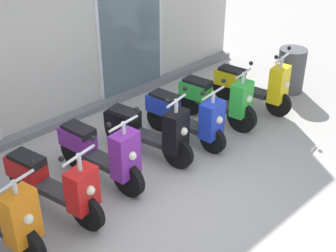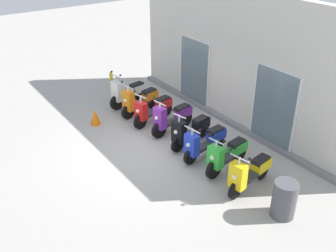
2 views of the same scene
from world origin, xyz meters
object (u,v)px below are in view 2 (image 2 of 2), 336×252
Objects in this scene: scooter_green at (227,155)px; curb_bollard at (111,81)px; scooter_yellow at (249,172)px; traffic_cone at (95,117)px; scooter_black at (190,130)px; scooter_white at (128,92)px; trash_bin at (284,199)px; scooter_red at (153,109)px; scooter_blue at (204,142)px; scooter_orange at (139,100)px; scooter_purple at (172,118)px.

curb_bollard is (-6.45, 0.06, -0.11)m from scooter_green.
traffic_cone is (-5.18, -1.57, -0.22)m from scooter_yellow.
scooter_black is at bearing -0.43° from curb_bollard.
curb_bollard is at bearing 141.43° from traffic_cone.
scooter_white is 1.55m from curb_bollard.
trash_bin is at bearing -3.68° from scooter_yellow.
scooter_red is 1.89× the size of trash_bin.
curb_bollard is at bearing 179.46° from scooter_green.
scooter_black is 1.56m from scooter_green.
scooter_blue is at bearing 178.48° from scooter_yellow.
curb_bollard is at bearing 173.68° from scooter_white.
scooter_orange reaches higher than trash_bin.
scooter_white is at bearing 179.43° from trash_bin.
traffic_cone is 0.74× the size of curb_bollard.
scooter_blue is at bearing 177.63° from trash_bin.
scooter_white is at bearing -179.63° from scooter_red.
scooter_yellow is (5.02, 0.01, -0.01)m from scooter_orange.
scooter_yellow is at bearing -6.72° from scooter_green.
scooter_black is 3.59m from trash_bin.
scooter_red is at bearing -179.11° from scooter_blue.
scooter_orange is 1.01× the size of scooter_green.
scooter_black is 1.03× the size of scooter_green.
scooter_purple is at bearing 177.34° from scooter_blue.
scooter_purple is 4.49m from trash_bin.
traffic_cone is (-2.71, -1.70, -0.22)m from scooter_black.
curb_bollard is at bearing 175.57° from scooter_orange.
scooter_white is 1.80× the size of trash_bin.
scooter_purple is at bearing 177.52° from trash_bin.
scooter_red reaches higher than trash_bin.
scooter_purple is 2.49m from traffic_cone.
scooter_blue is 2.99× the size of traffic_cone.
scooter_purple is 3.37m from scooter_yellow.
scooter_purple is at bearing -0.64° from curb_bollard.
scooter_green reaches higher than curb_bollard.
scooter_green is at bearing 21.37° from traffic_cone.
scooter_blue reaches higher than trash_bin.
scooter_yellow is 3.03× the size of traffic_cone.
scooter_white is at bearing 179.24° from scooter_orange.
scooter_black reaches higher than scooter_blue.
scooter_yellow reaches higher than scooter_green.
scooter_purple is (1.65, 0.14, 0.01)m from scooter_orange.
scooter_purple reaches higher than traffic_cone.
curb_bollard is (-7.35, 0.17, -0.13)m from scooter_yellow.
scooter_green is at bearing 174.97° from trash_bin.
traffic_cone is at bearing -95.72° from scooter_orange.
scooter_purple is at bearing 4.71° from scooter_orange.
trash_bin is (6.94, -0.07, -0.05)m from scooter_white.
scooter_purple is 2.29× the size of curb_bollard.
scooter_red is at bearing -2.92° from curb_bollard.
trash_bin is at bearing -1.61° from curb_bollard.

